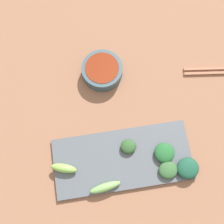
{
  "coord_description": "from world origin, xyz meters",
  "views": [
    {
      "loc": [
        0.25,
        -0.06,
        0.92
      ],
      "look_at": [
        -0.0,
        -0.02,
        0.05
      ],
      "focal_mm": 49.34,
      "sensor_mm": 36.0,
      "label": 1
    }
  ],
  "objects": [
    {
      "name": "chopsticks",
      "position": [
        -0.09,
        0.34,
        0.02
      ],
      "size": [
        0.05,
        0.23,
        0.01
      ],
      "rotation": [
        0.0,
        0.0,
        -0.13
      ],
      "color": "brown",
      "rests_on": "tabletop"
    },
    {
      "name": "broccoli_leafy_3",
      "position": [
        0.19,
        0.11,
        0.04
      ],
      "size": [
        0.06,
        0.06,
        0.02
      ],
      "primitive_type": "ellipsoid",
      "rotation": [
        0.0,
        0.0,
        0.18
      ],
      "color": "#2F572E",
      "rests_on": "serving_plate"
    },
    {
      "name": "serving_plate",
      "position": [
        0.14,
        -0.02,
        0.03
      ],
      "size": [
        0.17,
        0.4,
        0.01
      ],
      "primitive_type": "cube",
      "color": "#484E56",
      "rests_on": "tabletop"
    },
    {
      "name": "broccoli_stalk_4",
      "position": [
        0.21,
        -0.08,
        0.04
      ],
      "size": [
        0.04,
        0.09,
        0.02
      ],
      "primitive_type": "ellipsoid",
      "rotation": [
        0.0,
        0.0,
        0.15
      ],
      "color": "#72A656",
      "rests_on": "serving_plate"
    },
    {
      "name": "broccoli_leafy_0",
      "position": [
        0.11,
        0.01,
        0.04
      ],
      "size": [
        0.05,
        0.05,
        0.02
      ],
      "primitive_type": "ellipsoid",
      "rotation": [
        0.0,
        0.0,
        0.09
      ],
      "color": "#284D26",
      "rests_on": "serving_plate"
    },
    {
      "name": "broccoli_leafy_5",
      "position": [
        0.14,
        0.11,
        0.04
      ],
      "size": [
        0.07,
        0.07,
        0.02
      ],
      "primitive_type": "ellipsoid",
      "rotation": [
        0.0,
        0.0,
        -0.28
      ],
      "color": "#1F5829",
      "rests_on": "serving_plate"
    },
    {
      "name": "broccoli_leafy_1",
      "position": [
        0.19,
        0.16,
        0.04
      ],
      "size": [
        0.07,
        0.07,
        0.02
      ],
      "primitive_type": "ellipsoid",
      "rotation": [
        0.0,
        0.0,
        0.21
      ],
      "color": "#184733",
      "rests_on": "serving_plate"
    },
    {
      "name": "sauce_bowl",
      "position": [
        -0.14,
        -0.03,
        0.04
      ],
      "size": [
        0.13,
        0.13,
        0.04
      ],
      "color": "#344A53",
      "rests_on": "tabletop"
    },
    {
      "name": "broccoli_stalk_2",
      "position": [
        0.14,
        -0.18,
        0.04
      ],
      "size": [
        0.05,
        0.08,
        0.03
      ],
      "primitive_type": "ellipsoid",
      "rotation": [
        0.0,
        0.0,
        -0.32
      ],
      "color": "#79AB4B",
      "rests_on": "serving_plate"
    },
    {
      "name": "tabletop",
      "position": [
        0.0,
        0.0,
        0.01
      ],
      "size": [
        2.1,
        2.1,
        0.02
      ],
      "primitive_type": "cube",
      "color": "brown",
      "rests_on": "ground"
    }
  ]
}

